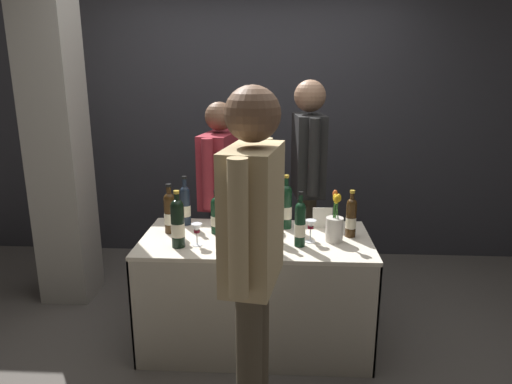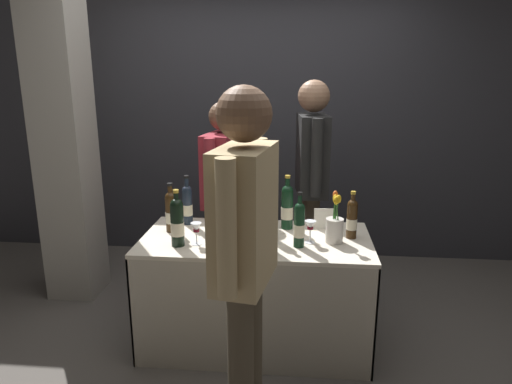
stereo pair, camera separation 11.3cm
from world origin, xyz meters
The scene contains 22 objects.
ground_plane centered at (0.00, 0.00, 0.00)m, with size 12.00×12.00×0.00m, color #514C47.
back_partition centered at (0.00, 1.63, 1.24)m, with size 7.60×0.12×2.48m, color #2D2D33.
concrete_pillar centered at (-1.52, 0.59, 1.63)m, with size 0.37×0.37×3.26m, color gray.
tasting_table centered at (0.00, 0.00, 0.51)m, with size 1.45×0.72×0.74m.
featured_wine_bottle centered at (-0.49, 0.23, 0.88)m, with size 0.07×0.07×0.34m.
display_bottle_0 centered at (0.10, -0.23, 0.87)m, with size 0.08×0.08×0.31m.
display_bottle_1 centered at (-0.46, -0.18, 0.89)m, with size 0.08×0.08×0.35m.
display_bottle_2 centered at (0.60, 0.05, 0.87)m, with size 0.07×0.07×0.31m.
display_bottle_3 centered at (-0.56, 0.07, 0.88)m, with size 0.08×0.08×0.33m.
display_bottle_4 centered at (0.19, 0.20, 0.89)m, with size 0.08×0.08×0.36m.
display_bottle_5 centered at (0.09, -0.02, 0.88)m, with size 0.07×0.07×0.34m.
display_bottle_6 centered at (-0.26, 0.07, 0.86)m, with size 0.08×0.08×0.29m.
display_bottle_7 centered at (0.27, -0.13, 0.88)m, with size 0.07×0.07×0.34m.
display_bottle_8 centered at (-0.06, -0.04, 0.87)m, with size 0.08×0.08×0.31m.
wine_glass_near_vendor centered at (0.08, 0.12, 0.83)m, with size 0.06×0.06×0.13m.
wine_glass_mid centered at (-0.35, -0.15, 0.84)m, with size 0.07×0.07×0.14m.
wine_glass_near_taster centered at (0.34, -0.06, 0.84)m, with size 0.07×0.07×0.14m.
flower_vase centered at (0.49, -0.04, 0.84)m, with size 0.11×0.11×0.33m.
brochure_stand centered at (0.44, 0.22, 0.81)m, with size 0.13×0.01×0.14m, color silver.
vendor_presenter centered at (-0.31, 0.64, 0.93)m, with size 0.29×0.64×1.54m.
vendor_assistant centered at (0.36, 0.69, 1.02)m, with size 0.25×0.56×1.70m.
taster_foreground_right centered at (0.03, -0.87, 1.04)m, with size 0.27×0.58×1.72m.
Camera 2 is at (0.26, -2.77, 1.79)m, focal length 32.70 mm.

